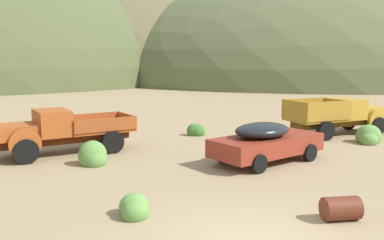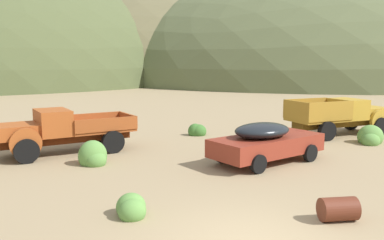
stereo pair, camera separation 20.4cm
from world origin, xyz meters
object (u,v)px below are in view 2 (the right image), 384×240
truck_mustard (345,116)px  oil_drum_by_truck (338,209)px  car_rust_red (269,141)px  truck_oxide_orange (56,131)px

truck_mustard → oil_drum_by_truck: truck_mustard is taller
truck_mustard → oil_drum_by_truck: (-8.61, -9.43, -0.71)m
car_rust_red → truck_mustard: (6.96, 3.65, 0.19)m
oil_drum_by_truck → car_rust_red: bearing=74.1°
truck_oxide_orange → car_rust_red: size_ratio=1.14×
truck_oxide_orange → oil_drum_by_truck: size_ratio=5.86×
truck_mustard → oil_drum_by_truck: size_ratio=5.80×
truck_oxide_orange → truck_mustard: size_ratio=1.01×
truck_oxide_orange → oil_drum_by_truck: bearing=111.2°
truck_oxide_orange → truck_mustard: bearing=168.0°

